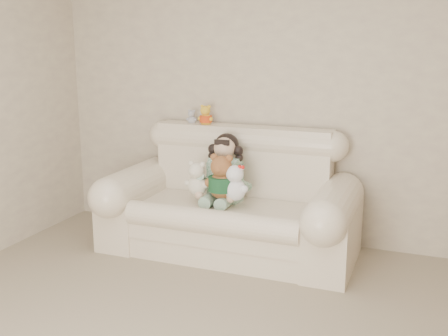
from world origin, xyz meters
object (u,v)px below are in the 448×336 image
Objects in this scene: sofa at (228,193)px; seated_child at (225,167)px; cream_teddy at (197,175)px; white_cat at (235,179)px; brown_teddy at (222,172)px.

sofa reaches higher than seated_child.
cream_teddy is (-0.23, -0.11, 0.16)m from sofa.
cream_teddy is (-0.34, 0.02, -0.01)m from white_cat.
white_cat is 1.03× the size of cream_teddy.
white_cat is (0.12, -0.01, -0.04)m from brown_teddy.
brown_teddy is 1.23× the size of white_cat.
white_cat reaches higher than cream_teddy.
sofa is 0.22m from seated_child.
brown_teddy is 1.27× the size of cream_teddy.
cream_teddy is (-0.17, -0.19, -0.04)m from seated_child.
cream_teddy is at bearing 175.75° from brown_teddy.
white_cat is at bearing -42.01° from seated_child.
sofa reaches higher than white_cat.
seated_child is at bearing 127.13° from sofa.
cream_teddy is (-0.22, 0.01, -0.05)m from brown_teddy.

